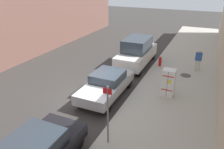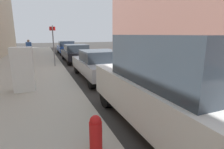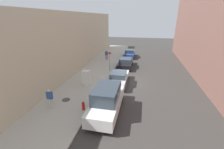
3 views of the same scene
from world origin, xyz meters
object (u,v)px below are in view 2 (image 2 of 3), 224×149
object	(u,v)px
discarded_refrigerator	(23,69)
parked_sedan_dark	(76,53)
parked_sedan_silver	(98,64)
fire_hydrant	(96,134)
parked_van_white	(174,87)
street_sign_post	(53,44)
parked_hatchback_blue	(66,47)
pedestrian_walking_far	(29,47)

from	to	relation	value
discarded_refrigerator	parked_sedan_dark	distance (m)	7.92
discarded_refrigerator	parked_sedan_silver	world-z (taller)	discarded_refrigerator
fire_hydrant	parked_van_white	size ratio (longest dim) A/B	0.14
fire_hydrant	parked_sedan_dark	distance (m)	11.71
street_sign_post	parked_sedan_dark	world-z (taller)	street_sign_post
parked_sedan_silver	discarded_refrigerator	bearing A→B (deg)	-159.16
discarded_refrigerator	parked_hatchback_blue	bearing A→B (deg)	76.20
discarded_refrigerator	parked_sedan_dark	world-z (taller)	discarded_refrigerator
pedestrian_walking_far	parked_sedan_silver	size ratio (longest dim) A/B	0.36
street_sign_post	parked_sedan_dark	bearing A→B (deg)	51.99
street_sign_post	fire_hydrant	world-z (taller)	street_sign_post
pedestrian_walking_far	parked_sedan_dark	xyz separation A→B (m)	(3.57, -3.01, -0.32)
parked_hatchback_blue	parked_sedan_dark	bearing A→B (deg)	-90.00
discarded_refrigerator	parked_sedan_dark	xyz separation A→B (m)	(3.22, 7.23, -0.22)
pedestrian_walking_far	parked_sedan_dark	bearing A→B (deg)	-179.51
pedestrian_walking_far	parked_sedan_silver	bearing A→B (deg)	152.23
parked_hatchback_blue	parked_sedan_silver	bearing A→B (deg)	-90.00
fire_hydrant	parked_hatchback_blue	bearing A→B (deg)	84.11
street_sign_post	fire_hydrant	bearing A→B (deg)	-89.91
parked_sedan_silver	street_sign_post	bearing A→B (deg)	116.22
parked_van_white	parked_sedan_dark	size ratio (longest dim) A/B	1.11
pedestrian_walking_far	parked_van_white	world-z (taller)	parked_van_white
street_sign_post	parked_sedan_silver	world-z (taller)	street_sign_post
parked_van_white	parked_hatchback_blue	world-z (taller)	parked_van_white
fire_hydrant	discarded_refrigerator	bearing A→B (deg)	108.06
discarded_refrigerator	pedestrian_walking_far	bearing A→B (deg)	91.99
pedestrian_walking_far	parked_hatchback_blue	bearing A→B (deg)	-100.82
parked_van_white	parked_sedan_silver	xyz separation A→B (m)	(-0.00, 5.35, -0.33)
fire_hydrant	parked_sedan_silver	size ratio (longest dim) A/B	0.16
discarded_refrigerator	street_sign_post	world-z (taller)	street_sign_post
fire_hydrant	parked_van_white	bearing A→B (deg)	6.89
parked_sedan_dark	pedestrian_walking_far	bearing A→B (deg)	139.87
discarded_refrigerator	street_sign_post	distance (m)	5.14
parked_hatchback_blue	parked_van_white	bearing A→B (deg)	-90.00
fire_hydrant	parked_sedan_silver	distance (m)	5.86
parked_sedan_dark	parked_hatchback_blue	distance (m)	5.86
fire_hydrant	parked_sedan_dark	bearing A→B (deg)	81.16
parked_sedan_silver	parked_sedan_dark	bearing A→B (deg)	90.00
fire_hydrant	parked_hatchback_blue	distance (m)	17.53
parked_van_white	parked_hatchback_blue	size ratio (longest dim) A/B	1.26
fire_hydrant	parked_hatchback_blue	size ratio (longest dim) A/B	0.18
parked_van_white	parked_hatchback_blue	bearing A→B (deg)	90.00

